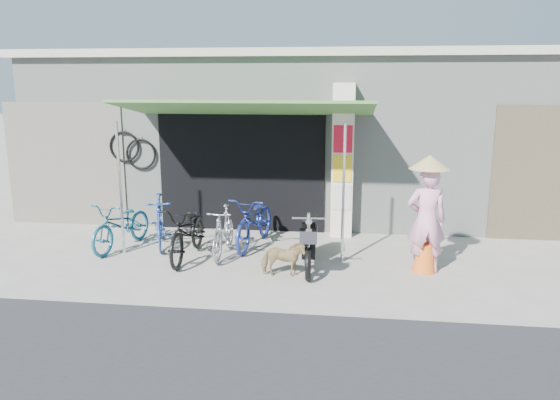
# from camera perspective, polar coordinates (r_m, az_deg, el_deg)

# --- Properties ---
(ground) EXTENTS (80.00, 80.00, 0.00)m
(ground) POSITION_cam_1_polar(r_m,az_deg,el_deg) (8.80, 0.46, -7.79)
(ground) COLOR #9F9990
(ground) RESTS_ON ground
(bicycle_shop) EXTENTS (12.30, 5.30, 3.66)m
(bicycle_shop) POSITION_cam_1_polar(r_m,az_deg,el_deg) (13.39, 3.10, 7.18)
(bicycle_shop) COLOR #9CA29A
(bicycle_shop) RESTS_ON ground
(shop_pillar) EXTENTS (0.42, 0.44, 3.00)m
(shop_pillar) POSITION_cam_1_polar(r_m,az_deg,el_deg) (10.76, 6.56, 4.07)
(shop_pillar) COLOR silver
(shop_pillar) RESTS_ON ground
(awning) EXTENTS (4.60, 1.88, 2.72)m
(awning) POSITION_cam_1_polar(r_m,az_deg,el_deg) (10.03, -3.58, 9.36)
(awning) COLOR #3D6E31
(awning) RESTS_ON ground
(neighbour_left) EXTENTS (2.60, 0.06, 2.60)m
(neighbour_left) POSITION_cam_1_polar(r_m,az_deg,el_deg) (12.47, -21.48, 3.49)
(neighbour_left) COLOR #6B665B
(neighbour_left) RESTS_ON ground
(bike_teal) EXTENTS (0.93, 1.80, 0.90)m
(bike_teal) POSITION_cam_1_polar(r_m,az_deg,el_deg) (10.44, -16.17, -2.48)
(bike_teal) COLOR #195C70
(bike_teal) RESTS_ON ground
(bike_blue) EXTENTS (0.92, 1.63, 0.94)m
(bike_blue) POSITION_cam_1_polar(r_m,az_deg,el_deg) (10.42, -12.46, -2.18)
(bike_blue) COLOR #214599
(bike_blue) RESTS_ON ground
(bike_black) EXTENTS (0.64, 1.83, 0.96)m
(bike_black) POSITION_cam_1_polar(r_m,az_deg,el_deg) (9.57, -9.58, -3.28)
(bike_black) COLOR black
(bike_black) RESTS_ON ground
(bike_silver) EXTENTS (0.43, 1.50, 0.90)m
(bike_silver) POSITION_cam_1_polar(r_m,az_deg,el_deg) (9.64, -5.93, -3.26)
(bike_silver) COLOR silver
(bike_silver) RESTS_ON ground
(bike_navy) EXTENTS (0.93, 1.93, 0.97)m
(bike_navy) POSITION_cam_1_polar(r_m,az_deg,el_deg) (10.17, -2.62, -2.16)
(bike_navy) COLOR navy
(bike_navy) RESTS_ON ground
(street_dog) EXTENTS (0.73, 0.39, 0.59)m
(street_dog) POSITION_cam_1_polar(r_m,az_deg,el_deg) (8.62, 0.33, -6.16)
(street_dog) COLOR #9C8552
(street_dog) RESTS_ON ground
(moped) EXTENTS (0.51, 1.78, 1.01)m
(moped) POSITION_cam_1_polar(r_m,az_deg,el_deg) (9.05, 3.08, -4.19)
(moped) COLOR black
(moped) RESTS_ON ground
(nun) EXTENTS (0.66, 0.64, 1.91)m
(nun) POSITION_cam_1_polar(r_m,az_deg,el_deg) (8.98, 15.08, -1.61)
(nun) COLOR pink
(nun) RESTS_ON ground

